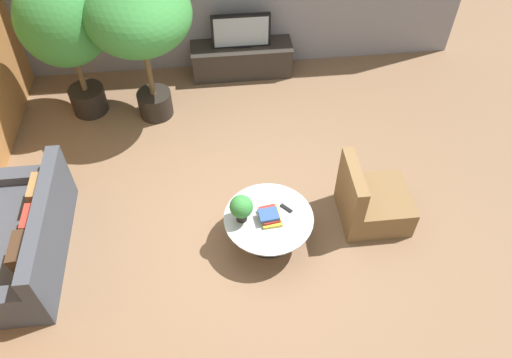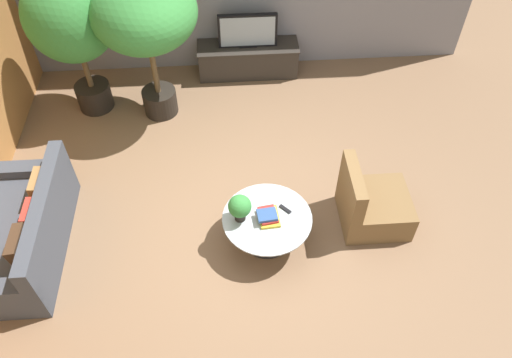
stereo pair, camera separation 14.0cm
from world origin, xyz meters
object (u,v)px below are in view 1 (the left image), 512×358
potted_palm_corner (139,19)px  potted_plant_tabletop (241,207)px  potted_palm_tall (64,24)px  media_console (242,59)px  armchair_wicker (371,202)px  coffee_table (268,224)px  couch_by_wall (28,240)px  television (241,31)px

potted_palm_corner → potted_plant_tabletop: size_ratio=6.03×
potted_palm_tall → potted_plant_tabletop: 3.43m
media_console → armchair_wicker: size_ratio=1.85×
coffee_table → potted_palm_corner: 3.08m
coffee_table → couch_by_wall: bearing=178.3°
media_console → potted_plant_tabletop: 3.33m
potted_palm_tall → armchair_wicker: bearing=-33.6°
potted_palm_tall → potted_palm_corner: potted_palm_corner is taller
armchair_wicker → potted_palm_corner: (-2.66, 2.23, 1.30)m
couch_by_wall → potted_palm_corner: bearing=150.1°
television → coffee_table: television is taller
coffee_table → potted_plant_tabletop: bearing=177.8°
armchair_wicker → potted_plant_tabletop: 1.64m
armchair_wicker → potted_palm_tall: (-3.65, 2.42, 1.18)m
potted_palm_tall → media_console: bearing=16.1°
television → potted_palm_tall: size_ratio=0.42×
potted_plant_tabletop → potted_palm_tall: bearing=128.2°
couch_by_wall → armchair_wicker: bearing=91.9°
media_console → potted_palm_tall: size_ratio=0.74×
potted_plant_tabletop → coffee_table: bearing=-2.2°
potted_plant_tabletop → media_console: bearing=85.0°
television → armchair_wicker: (1.30, -3.09, -0.50)m
television → media_console: bearing=90.0°
television → armchair_wicker: 3.39m
potted_palm_tall → coffee_table: bearing=-48.0°
armchair_wicker → media_console: bearing=22.7°
coffee_table → potted_palm_corner: potted_palm_corner is taller
coffee_table → potted_palm_tall: (-2.37, 2.63, 1.15)m
television → potted_plant_tabletop: size_ratio=2.54×
couch_by_wall → potted_plant_tabletop: couch_by_wall is taller
media_console → couch_by_wall: (-2.72, -3.23, 0.02)m
coffee_table → potted_palm_corner: bearing=119.5°
couch_by_wall → armchair_wicker: (4.01, 0.13, -0.02)m
television → potted_palm_corner: potted_palm_corner is taller
media_console → armchair_wicker: (1.30, -3.09, 0.01)m
television → potted_palm_corner: (-1.36, -0.86, 0.80)m
couch_by_wall → potted_palm_corner: size_ratio=0.87×
potted_palm_corner → armchair_wicker: bearing=-40.0°
media_console → couch_by_wall: couch_by_wall is taller
television → coffee_table: bearing=-89.7°
potted_palm_tall → potted_palm_corner: 1.01m
armchair_wicker → coffee_table: bearing=99.5°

